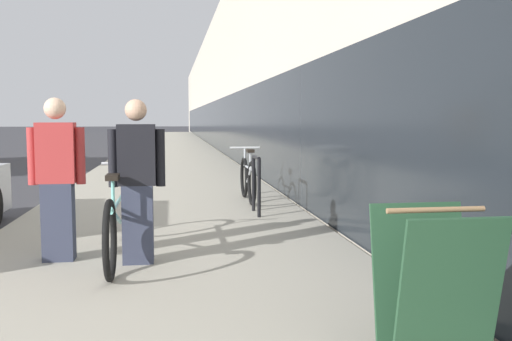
{
  "coord_description": "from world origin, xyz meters",
  "views": [
    {
      "loc": [
        6.05,
        -3.32,
        1.53
      ],
      "look_at": [
        8.69,
        14.49,
        -0.12
      ],
      "focal_mm": 40.0,
      "sensor_mm": 36.0,
      "label": 1
    }
  ],
  "objects": [
    {
      "name": "bike_rack_hoop",
      "position": [
        7.25,
        4.76,
        0.66
      ],
      "size": [
        0.05,
        0.6,
        0.84
      ],
      "color": "black",
      "rests_on": "sidewalk_slab"
    },
    {
      "name": "tandem_bicycle",
      "position": [
        5.52,
        2.48,
        0.53
      ],
      "size": [
        0.52,
        2.58,
        0.89
      ],
      "color": "black",
      "rests_on": "sidewalk_slab"
    },
    {
      "name": "person_rider",
      "position": [
        5.72,
        2.15,
        0.93
      ],
      "size": [
        0.53,
        0.21,
        1.56
      ],
      "color": "#33384C",
      "rests_on": "sidewalk_slab"
    },
    {
      "name": "person_bystander",
      "position": [
        4.95,
        2.37,
        0.94
      ],
      "size": [
        0.54,
        0.21,
        1.58
      ],
      "color": "#33384C",
      "rests_on": "sidewalk_slab"
    },
    {
      "name": "sidewalk_slab",
      "position": [
        5.97,
        21.0,
        0.08
      ],
      "size": [
        4.09,
        70.0,
        0.15
      ],
      "color": "#A39E8E",
      "rests_on": "ground"
    },
    {
      "name": "sandwich_board_sign",
      "position": [
        7.47,
        -0.43,
        0.6
      ],
      "size": [
        0.56,
        0.56,
        0.9
      ],
      "color": "#23472D",
      "rests_on": "sidewalk_slab"
    },
    {
      "name": "storefront_facade",
      "position": [
        13.05,
        29.0,
        3.14
      ],
      "size": [
        10.01,
        70.0,
        6.3
      ],
      "color": "beige",
      "rests_on": "ground"
    },
    {
      "name": "cruiser_bike_nearest",
      "position": [
        7.3,
        6.04,
        0.53
      ],
      "size": [
        0.52,
        1.67,
        0.89
      ],
      "color": "black",
      "rests_on": "sidewalk_slab"
    }
  ]
}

